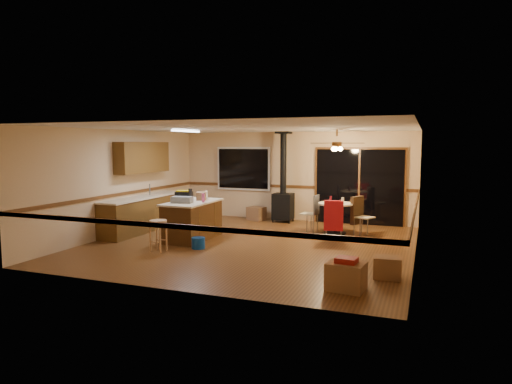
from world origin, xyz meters
The scene contains 35 objects.
floor centered at (0.00, 0.00, 0.00)m, with size 7.00×7.00×0.00m, color brown.
ceiling centered at (0.00, 0.00, 2.60)m, with size 7.00×7.00×0.00m, color silver.
wall_back centered at (0.00, 3.50, 1.30)m, with size 7.00×7.00×0.00m, color tan.
wall_front centered at (0.00, -3.50, 1.30)m, with size 7.00×7.00×0.00m, color tan.
wall_left centered at (-3.50, 0.00, 1.30)m, with size 7.00×7.00×0.00m, color tan.
wall_right centered at (3.50, 0.00, 1.30)m, with size 7.00×7.00×0.00m, color tan.
chair_rail centered at (0.00, 0.00, 1.00)m, with size 7.00×7.00×0.08m, color #583216, non-canonical shape.
window centered at (-1.60, 3.45, 1.50)m, with size 1.72×0.10×1.32m, color black.
sliding_door centered at (1.90, 3.45, 1.05)m, with size 2.52×0.10×2.10m, color black.
lower_cabinets centered at (-3.20, 0.50, 0.43)m, with size 0.60×3.00×0.86m, color brown.
countertop centered at (-3.20, 0.50, 0.88)m, with size 0.64×3.04×0.04m, color beige.
upper_cabinets centered at (-3.33, 0.70, 1.90)m, with size 0.35×2.00×0.80m, color brown.
kitchen_island centered at (-1.50, 0.00, 0.45)m, with size 0.88×1.68×0.90m.
wood_stove centered at (-0.20, 3.05, 0.73)m, with size 0.55×0.50×2.52m.
ceiling_fan centered at (1.55, 1.85, 2.21)m, with size 0.24×0.24×0.55m.
fluorescent_strip centered at (-1.80, 0.30, 2.56)m, with size 0.10×1.20×0.04m, color white.
toolbox_grey centered at (-1.59, -0.31, 0.97)m, with size 0.46×0.26×0.14m, color slate.
toolbox_black centered at (-1.73, 0.03, 1.01)m, with size 0.40×0.21×0.22m, color black.
toolbox_yellow_lid centered at (-1.73, 0.03, 1.13)m, with size 0.35×0.18×0.03m, color gold.
box_on_island centered at (-1.43, 0.33, 1.00)m, with size 0.21×0.29×0.19m, color brown.
bottle_dark centered at (-1.53, -0.03, 1.05)m, with size 0.09×0.09×0.31m, color black.
bottle_pink centered at (-1.18, -0.05, 1.00)m, with size 0.07×0.07×0.21m, color #D84C8C.
bottle_white centered at (-1.44, 0.61, 1.00)m, with size 0.07×0.07×0.20m, color white.
bar_stool centered at (-1.57, -1.35, 0.33)m, with size 0.36×0.36×0.66m, color tan.
blue_bucket centered at (-0.90, -0.84, 0.12)m, with size 0.29×0.29×0.24m, color #0B3FA0.
dining_table centered at (1.55, 1.85, 0.53)m, with size 0.88×0.88×0.78m.
glass_red centered at (1.40, 1.95, 0.86)m, with size 0.06×0.06×0.15m, color #590C14.
glass_cream centered at (1.73, 1.80, 0.85)m, with size 0.06×0.06×0.15m, color beige.
chair_left centered at (0.96, 1.94, 0.59)m, with size 0.44×0.44×0.51m.
chair_near centered at (1.68, 0.96, 0.60)m, with size 0.48×0.51×0.70m.
chair_right centered at (2.09, 1.97, 0.60)m, with size 0.60×0.58×0.70m.
box_under_window centered at (-1.05, 3.10, 0.19)m, with size 0.48×0.39×0.39m, color brown.
box_corner_a centered at (2.56, -2.53, 0.21)m, with size 0.56×0.47×0.43m, color brown.
box_corner_b centered at (3.10, -1.66, 0.18)m, with size 0.45×0.38×0.36m, color brown.
box_small_red centered at (2.56, -2.53, 0.47)m, with size 0.32×0.26×0.08m, color maroon.
Camera 1 is at (3.68, -9.45, 2.24)m, focal length 32.00 mm.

